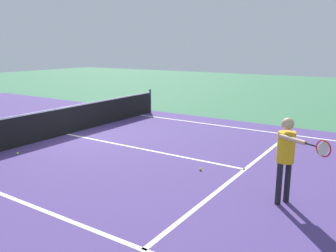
{
  "coord_description": "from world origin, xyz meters",
  "views": [
    {
      "loc": [
        -7.7,
        -9.18,
        2.91
      ],
      "look_at": [
        -0.7,
        -4.6,
        1.0
      ],
      "focal_mm": 36.79,
      "sensor_mm": 36.0,
      "label": 1
    }
  ],
  "objects_px": {
    "player_near": "(287,151)",
    "tennis_ball_mid_court": "(200,169)",
    "net": "(66,120)",
    "tennis_ball_near_net": "(17,153)"
  },
  "relations": [
    {
      "from": "player_near",
      "to": "tennis_ball_mid_court",
      "type": "relative_size",
      "value": 25.32
    },
    {
      "from": "net",
      "to": "tennis_ball_mid_court",
      "type": "bearing_deg",
      "value": -96.88
    },
    {
      "from": "player_near",
      "to": "tennis_ball_mid_court",
      "type": "distance_m",
      "value": 2.5
    },
    {
      "from": "net",
      "to": "player_near",
      "type": "distance_m",
      "value": 7.84
    },
    {
      "from": "net",
      "to": "player_near",
      "type": "relative_size",
      "value": 5.86
    },
    {
      "from": "player_near",
      "to": "tennis_ball_near_net",
      "type": "xyz_separation_m",
      "value": [
        -0.91,
        7.06,
        -1.01
      ]
    },
    {
      "from": "net",
      "to": "tennis_ball_near_net",
      "type": "distance_m",
      "value": 2.45
    },
    {
      "from": "net",
      "to": "tennis_ball_mid_court",
      "type": "relative_size",
      "value": 148.33
    },
    {
      "from": "net",
      "to": "tennis_ball_mid_court",
      "type": "xyz_separation_m",
      "value": [
        -0.67,
        -5.52,
        -0.46
      ]
    },
    {
      "from": "net",
      "to": "player_near",
      "type": "bearing_deg",
      "value": -100.38
    }
  ]
}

